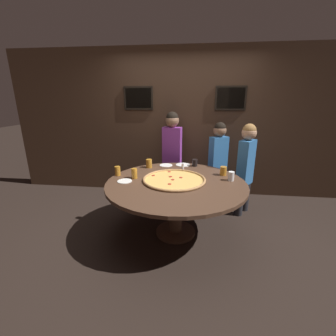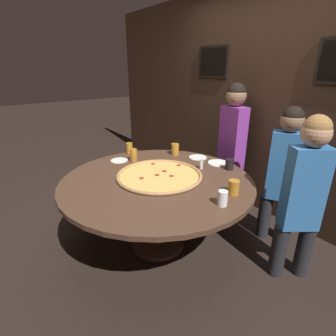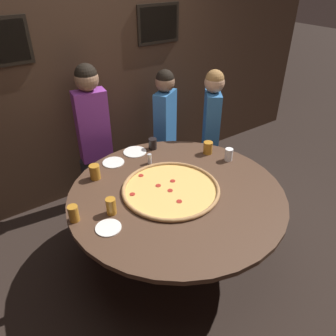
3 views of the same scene
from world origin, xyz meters
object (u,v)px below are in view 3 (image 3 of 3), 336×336
at_px(drink_cup_near_right, 208,148).
at_px(diner_far_left, 211,125).
at_px(drink_cup_beside_pizza, 153,144).
at_px(white_plate_near_front, 135,152).
at_px(white_plate_far_back, 113,162).
at_px(drink_cup_by_shaker, 229,155).
at_px(drink_cup_far_right, 111,206).
at_px(drink_cup_centre_back, 95,172).
at_px(white_plate_beside_cup, 108,228).
at_px(condiment_shaker, 150,159).
at_px(diner_far_right, 165,123).
at_px(giant_pizza, 171,189).
at_px(diner_side_right, 93,129).
at_px(drink_cup_far_left, 74,213).
at_px(dining_table, 177,203).

bearing_deg(drink_cup_near_right, diner_far_left, 45.13).
bearing_deg(drink_cup_beside_pizza, white_plate_near_front, 167.80).
xyz_separation_m(white_plate_near_front, white_plate_far_back, (-0.26, -0.06, 0.00)).
xyz_separation_m(drink_cup_by_shaker, drink_cup_far_right, (-1.25, -0.06, 0.01)).
bearing_deg(white_plate_far_back, drink_cup_centre_back, -150.04).
bearing_deg(drink_cup_far_right, white_plate_near_front, 48.94).
distance_m(white_plate_beside_cup, condiment_shaker, 0.90).
bearing_deg(white_plate_beside_cup, white_plate_far_back, 60.58).
bearing_deg(drink_cup_by_shaker, diner_far_right, 94.74).
relative_size(drink_cup_by_shaker, condiment_shaker, 1.22).
distance_m(drink_cup_near_right, drink_cup_far_right, 1.20).
bearing_deg(white_plate_far_back, white_plate_near_front, 12.02).
bearing_deg(giant_pizza, diner_side_right, 97.07).
relative_size(drink_cup_by_shaker, drink_cup_centre_back, 0.92).
bearing_deg(diner_far_left, diner_far_right, -96.87).
bearing_deg(diner_side_right, white_plate_beside_cup, 77.64).
bearing_deg(drink_cup_by_shaker, drink_cup_beside_pizza, 127.93).
distance_m(giant_pizza, condiment_shaker, 0.46).
relative_size(drink_cup_far_left, drink_cup_centre_back, 0.98).
height_order(dining_table, drink_cup_far_left, drink_cup_far_left).
xyz_separation_m(drink_cup_beside_pizza, condiment_shaker, (-0.17, -0.22, -0.01)).
distance_m(white_plate_near_front, diner_far_right, 0.64).
bearing_deg(giant_pizza, condiment_shaker, 79.51).
bearing_deg(condiment_shaker, giant_pizza, -100.49).
bearing_deg(white_plate_far_back, drink_cup_far_left, -137.23).
height_order(drink_cup_beside_pizza, white_plate_far_back, drink_cup_beside_pizza).
bearing_deg(drink_cup_by_shaker, diner_far_left, 62.84).
height_order(drink_cup_by_shaker, diner_far_right, diner_far_right).
relative_size(condiment_shaker, diner_far_right, 0.07).
height_order(drink_cup_far_right, diner_far_right, diner_far_right).
xyz_separation_m(white_plate_near_front, diner_far_left, (0.95, -0.05, 0.05)).
distance_m(condiment_shaker, diner_far_left, 0.96).
bearing_deg(drink_cup_beside_pizza, condiment_shaker, -128.75).
relative_size(drink_cup_beside_pizza, condiment_shaker, 1.12).
bearing_deg(condiment_shaker, diner_side_right, 107.83).
relative_size(drink_cup_centre_back, white_plate_near_front, 0.58).
xyz_separation_m(giant_pizza, diner_far_right, (0.64, 1.01, 0.03)).
height_order(drink_cup_centre_back, diner_side_right, diner_side_right).
distance_m(drink_cup_by_shaker, diner_far_left, 0.66).
xyz_separation_m(drink_cup_far_right, white_plate_near_front, (0.60, 0.69, -0.06)).
height_order(drink_cup_far_left, diner_far_left, diner_far_left).
relative_size(dining_table, drink_cup_by_shaker, 14.84).
relative_size(white_plate_near_front, white_plate_beside_cup, 1.22).
height_order(drink_cup_far_left, diner_far_right, diner_far_right).
distance_m(dining_table, giant_pizza, 0.14).
xyz_separation_m(drink_cup_near_right, drink_cup_far_left, (-1.43, -0.18, 0.00)).
distance_m(drink_cup_near_right, white_plate_far_back, 0.91).
height_order(drink_cup_near_right, drink_cup_far_right, drink_cup_far_right).
bearing_deg(white_plate_far_back, diner_far_right, 23.09).
relative_size(drink_cup_by_shaker, diner_far_left, 0.08).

